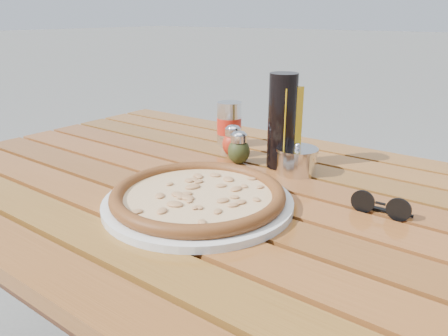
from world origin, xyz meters
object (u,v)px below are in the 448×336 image
Objects in this scene: olive_oil_cruet at (285,126)px; oregano_shaker at (239,148)px; parmesan_tin at (297,160)px; table at (219,216)px; soda_can at (229,124)px; plate at (198,202)px; pepper_shaker at (233,141)px; dark_bottle at (282,121)px; pizza at (198,195)px; sunglasses at (381,206)px.

oregano_shaker is at bearing -152.33° from olive_oil_cruet.
parmesan_tin is (0.14, 0.02, -0.01)m from oregano_shaker.
table is 14.12× the size of parmesan_tin.
plate is at bearing -61.99° from soda_can.
pepper_shaker is (-0.13, 0.29, 0.03)m from plate.
oregano_shaker is at bearing -155.33° from dark_bottle.
plate is at bearing -92.48° from olive_oil_cruet.
olive_oil_cruet reaches higher than soda_can.
pizza is (0.00, 0.00, 0.02)m from plate.
dark_bottle is (0.09, 0.04, 0.07)m from oregano_shaker.
table is 11.67× the size of soda_can.
soda_can is (-0.15, 0.25, 0.13)m from table.
sunglasses is at bearing -12.41° from oregano_shaker.
oregano_shaker is at bearing 165.03° from sunglasses.
soda_can is at bearing 160.73° from parmesan_tin.
sunglasses is (0.23, -0.10, -0.01)m from parmesan_tin.
olive_oil_cruet reaches higher than parmesan_tin.
pizza is 1.80× the size of dark_bottle.
dark_bottle is 0.02m from olive_oil_cruet.
sunglasses is at bearing -24.73° from parmesan_tin.
parmesan_tin reaches higher than table.
oregano_shaker is 0.39× the size of olive_oil_cruet.
sunglasses is at bearing -21.89° from soda_can.
table is 6.67× the size of olive_oil_cruet.
oregano_shaker is 0.83× the size of parmesan_tin.
dark_bottle is at bearing 88.24° from plate.
sunglasses is (0.29, 0.17, -0.01)m from pizza.
soda_can is 0.27m from parmesan_tin.
soda_can is 0.52m from sunglasses.
pizza is at bearing -71.82° from oregano_shaker.
olive_oil_cruet is (0.00, 0.01, -0.01)m from dark_bottle.
sunglasses is (0.33, 0.06, 0.09)m from table.
pepper_shaker is (-0.09, 0.18, 0.11)m from table.
pepper_shaker is 0.68× the size of soda_can.
plate is 4.39× the size of pepper_shaker.
pizza is 0.31m from olive_oil_cruet.
parmesan_tin is (0.06, 0.27, 0.02)m from plate.
pepper_shaker is 0.75× the size of sunglasses.
soda_can reaches higher than pepper_shaker.
sunglasses is at bearing -25.62° from olive_oil_cruet.
plate is 0.91× the size of pizza.
olive_oil_cruet is 0.32m from sunglasses.
olive_oil_cruet is 1.91× the size of sunglasses.
oregano_shaker is 0.38m from sunglasses.
oregano_shaker is at bearing 108.18° from pizza.
dark_bottle is at bearing 153.52° from sunglasses.
parmesan_tin is (0.05, -0.03, -0.07)m from olive_oil_cruet.
dark_bottle is (0.01, 0.29, 0.09)m from pizza.
olive_oil_cruet is (0.05, 0.19, 0.17)m from table.
pepper_shaker reaches higher than parmesan_tin.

